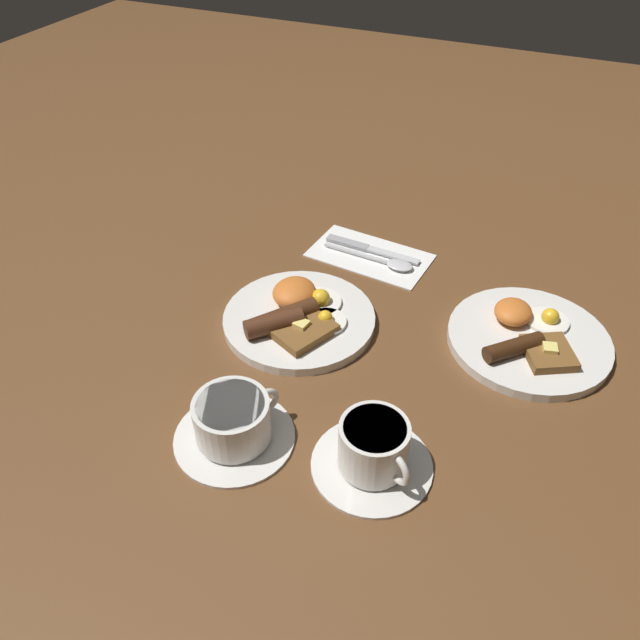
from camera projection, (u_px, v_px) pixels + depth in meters
ground_plane at (299, 323)px, 0.97m from camera, size 3.00×3.00×0.00m
breakfast_plate_near at (298, 316)px, 0.96m from camera, size 0.24×0.24×0.05m
breakfast_plate_far at (528, 338)px, 0.93m from camera, size 0.24×0.24×0.04m
teacup_near at (233, 423)px, 0.78m from camera, size 0.15×0.15×0.07m
teacup_far at (373, 451)px, 0.74m from camera, size 0.15×0.15×0.07m
napkin at (370, 255)px, 1.11m from camera, size 0.14×0.22×0.01m
knife at (367, 248)px, 1.12m from camera, size 0.03×0.18×0.01m
spoon at (390, 262)px, 1.08m from camera, size 0.04×0.17×0.01m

